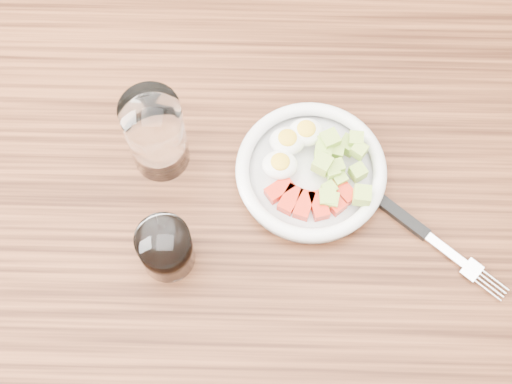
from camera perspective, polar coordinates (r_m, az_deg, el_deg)
ground at (r=1.67m, az=0.34°, el=-10.72°), size 4.00×4.00×0.00m
dining_table at (r=1.02m, az=0.55°, el=-3.29°), size 1.50×0.90×0.77m
bowl at (r=0.93m, az=4.41°, el=1.82°), size 0.20×0.20×0.05m
fork at (r=0.93m, az=12.38°, el=-2.56°), size 0.19×0.16×0.01m
water_glass at (r=0.90m, az=-8.01°, el=4.61°), size 0.07×0.07×0.13m
coffee_glass at (r=0.87m, az=-7.23°, el=-4.51°), size 0.07×0.07×0.08m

